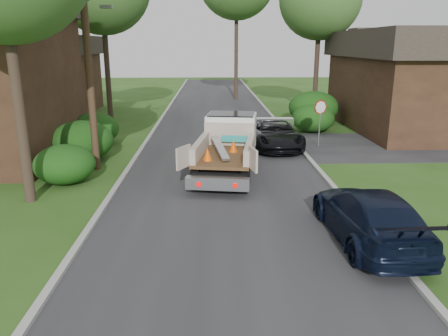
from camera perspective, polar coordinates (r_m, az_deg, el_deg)
name	(u,v)px	position (r m, az deg, el deg)	size (l,w,h in m)	color
ground	(227,209)	(14.49, 0.40, -5.37)	(120.00, 120.00, 0.00)	#264A15
road	(220,143)	(24.08, -0.49, 3.28)	(8.00, 90.00, 0.02)	#28282B
side_street	(444,146)	(26.27, 26.77, 2.63)	(16.00, 7.00, 0.02)	#28282B
curb_left	(146,143)	(24.33, -10.21, 3.29)	(0.20, 90.00, 0.12)	#9E9E99
curb_right	(294,142)	(24.50, 9.15, 3.42)	(0.20, 90.00, 0.12)	#9E9E99
stop_sign	(320,113)	(23.47, 12.45, 6.98)	(0.71, 0.32, 2.48)	slate
utility_pole	(87,46)	(19.13, -17.41, 14.94)	(2.42, 1.25, 10.00)	#382619
house_left_far	(46,73)	(37.86, -22.28, 11.37)	(7.56, 7.56, 6.00)	#351F16
house_right	(425,79)	(30.71, 24.80, 10.53)	(9.72, 12.96, 6.20)	#351F16
hedge_left_a	(65,164)	(18.01, -20.10, 0.47)	(2.34, 2.34, 1.53)	#12410F
hedge_left_b	(82,141)	(21.31, -18.06, 3.39)	(2.86, 2.86, 1.87)	#12410F
hedge_left_c	(95,129)	(24.71, -16.53, 4.95)	(2.60, 2.60, 1.70)	#12410F
hedge_right_a	(313,118)	(27.59, 11.57, 6.36)	(2.60, 2.60, 1.70)	#12410F
hedge_right_b	(314,108)	(30.60, 11.62, 7.75)	(3.38, 3.38, 2.21)	#12410F
flatbed_truck	(229,141)	(18.73, 0.63, 3.49)	(3.34, 6.30, 2.28)	black
black_pickup	(274,134)	(23.09, 6.56, 4.47)	(2.43, 5.27, 1.47)	black
navy_suv	(369,215)	(12.64, 18.43, -5.89)	(2.06, 5.07, 1.47)	black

